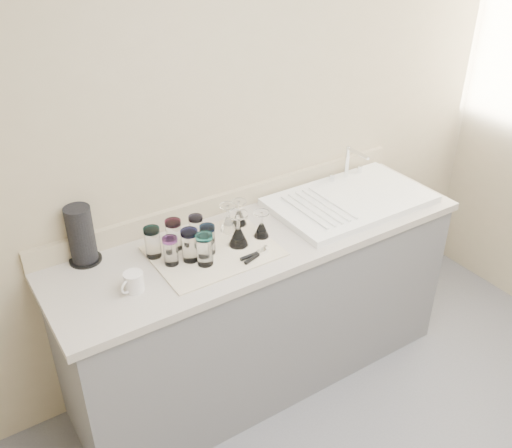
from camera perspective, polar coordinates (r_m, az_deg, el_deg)
room_envelope at (r=1.66m, az=24.12°, el=-0.25°), size 3.54×3.50×2.52m
counter_unit at (r=2.98m, az=0.52°, el=-8.30°), size 2.06×0.62×0.90m
sink_unit at (r=3.00m, az=9.38°, el=2.42°), size 0.82×0.50×0.22m
dish_towel at (r=2.59m, az=-4.27°, el=-2.72°), size 0.55×0.42×0.01m
tumbler_teal at (r=2.55m, az=-10.30°, el=-1.79°), size 0.07×0.07×0.14m
tumbler_cyan at (r=2.58m, az=-8.22°, el=-1.04°), size 0.07×0.07×0.14m
tumbler_purple at (r=2.62m, az=-6.01°, el=-0.48°), size 0.07×0.07×0.13m
tumbler_magenta at (r=2.49m, az=-8.53°, el=-2.65°), size 0.07×0.07×0.13m
tumbler_blue at (r=2.49m, az=-6.63°, el=-2.11°), size 0.08×0.08×0.15m
tumbler_lavender at (r=2.54m, az=-4.86°, el=-1.53°), size 0.07×0.07×0.14m
tumbler_extra at (r=2.46m, az=-5.15°, el=-2.53°), size 0.07×0.07×0.15m
goblet_back_left at (r=2.71m, az=-2.80°, el=0.24°), size 0.08×0.08×0.14m
goblet_back_right at (r=2.75m, az=-1.70°, el=0.77°), size 0.07×0.07×0.13m
goblet_front_left at (r=2.59m, az=-1.78°, el=-1.03°), size 0.09×0.09×0.16m
goblet_front_right at (r=2.66m, az=0.55°, el=-0.41°), size 0.07×0.07×0.13m
can_opener at (r=2.53m, az=-0.10°, el=-3.13°), size 0.14×0.06×0.02m
white_mug at (r=2.38m, az=-12.16°, el=-5.70°), size 0.12×0.11×0.08m
paper_towel_roll at (r=2.57m, az=-17.08°, el=-1.11°), size 0.14×0.14×0.27m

